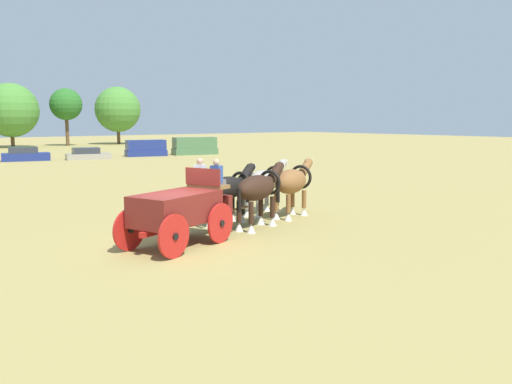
{
  "coord_description": "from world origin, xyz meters",
  "views": [
    {
      "loc": [
        -7.99,
        -14.09,
        3.88
      ],
      "look_at": [
        4.17,
        1.34,
        1.2
      ],
      "focal_mm": 37.33,
      "sensor_mm": 36.0,
      "label": 1
    }
  ],
  "objects_px": {
    "parked_vehicle_e": "(87,154)",
    "parked_vehicle_g": "(195,146)",
    "draft_horse_rear_off": "(258,189)",
    "draft_horse_lead_off": "(292,183)",
    "draft_horse_rear_near": "(229,189)",
    "show_wagon": "(180,208)",
    "draft_horse_lead_near": "(264,182)",
    "parked_vehicle_d": "(25,155)",
    "parked_vehicle_f": "(146,148)"
  },
  "relations": [
    {
      "from": "draft_horse_rear_off",
      "to": "draft_horse_rear_near",
      "type": "bearing_deg",
      "value": 109.49
    },
    {
      "from": "parked_vehicle_d",
      "to": "parked_vehicle_f",
      "type": "distance_m",
      "value": 12.06
    },
    {
      "from": "parked_vehicle_g",
      "to": "parked_vehicle_d",
      "type": "bearing_deg",
      "value": 173.16
    },
    {
      "from": "draft_horse_lead_near",
      "to": "parked_vehicle_g",
      "type": "bearing_deg",
      "value": 62.55
    },
    {
      "from": "draft_horse_lead_near",
      "to": "parked_vehicle_g",
      "type": "height_order",
      "value": "draft_horse_lead_near"
    },
    {
      "from": "draft_horse_lead_near",
      "to": "parked_vehicle_g",
      "type": "relative_size",
      "value": 0.6
    },
    {
      "from": "draft_horse_lead_near",
      "to": "parked_vehicle_g",
      "type": "xyz_separation_m",
      "value": [
        17.7,
        34.08,
        -0.38
      ]
    },
    {
      "from": "draft_horse_rear_off",
      "to": "draft_horse_lead_near",
      "type": "bearing_deg",
      "value": 46.57
    },
    {
      "from": "draft_horse_lead_near",
      "to": "parked_vehicle_e",
      "type": "bearing_deg",
      "value": 80.8
    },
    {
      "from": "show_wagon",
      "to": "draft_horse_rear_near",
      "type": "distance_m",
      "value": 3.64
    },
    {
      "from": "draft_horse_lead_near",
      "to": "parked_vehicle_f",
      "type": "distance_m",
      "value": 37.13
    },
    {
      "from": "draft_horse_rear_near",
      "to": "draft_horse_rear_off",
      "type": "xyz_separation_m",
      "value": [
        0.43,
        -1.23,
        0.09
      ]
    },
    {
      "from": "draft_horse_rear_off",
      "to": "draft_horse_lead_off",
      "type": "xyz_separation_m",
      "value": [
        2.43,
        0.88,
        -0.02
      ]
    },
    {
      "from": "draft_horse_rear_near",
      "to": "parked_vehicle_d",
      "type": "height_order",
      "value": "draft_horse_rear_near"
    },
    {
      "from": "draft_horse_lead_near",
      "to": "parked_vehicle_f",
      "type": "xyz_separation_m",
      "value": [
        12.22,
        35.06,
        -0.48
      ]
    },
    {
      "from": "parked_vehicle_d",
      "to": "parked_vehicle_e",
      "type": "bearing_deg",
      "value": -18.89
    },
    {
      "from": "parked_vehicle_f",
      "to": "parked_vehicle_g",
      "type": "xyz_separation_m",
      "value": [
        5.48,
        -0.98,
        0.1
      ]
    },
    {
      "from": "draft_horse_lead_near",
      "to": "draft_horse_rear_near",
      "type": "bearing_deg",
      "value": -160.03
    },
    {
      "from": "draft_horse_lead_near",
      "to": "parked_vehicle_e",
      "type": "xyz_separation_m",
      "value": [
        5.56,
        34.35,
        -0.82
      ]
    },
    {
      "from": "show_wagon",
      "to": "parked_vehicle_g",
      "type": "relative_size",
      "value": 1.1
    },
    {
      "from": "draft_horse_rear_near",
      "to": "parked_vehicle_d",
      "type": "distance_m",
      "value": 37.16
    },
    {
      "from": "draft_horse_rear_near",
      "to": "parked_vehicle_f",
      "type": "distance_m",
      "value": 38.82
    },
    {
      "from": "parked_vehicle_e",
      "to": "draft_horse_lead_near",
      "type": "bearing_deg",
      "value": -99.2
    },
    {
      "from": "parked_vehicle_g",
      "to": "show_wagon",
      "type": "bearing_deg",
      "value": -122.32
    },
    {
      "from": "parked_vehicle_d",
      "to": "parked_vehicle_f",
      "type": "relative_size",
      "value": 1.0
    },
    {
      "from": "draft_horse_lead_off",
      "to": "show_wagon",
      "type": "bearing_deg",
      "value": -166.06
    },
    {
      "from": "show_wagon",
      "to": "draft_horse_lead_off",
      "type": "xyz_separation_m",
      "value": [
        6.01,
        1.49,
        0.22
      ]
    },
    {
      "from": "draft_horse_lead_off",
      "to": "parked_vehicle_e",
      "type": "xyz_separation_m",
      "value": [
        5.12,
        35.57,
        -0.9
      ]
    },
    {
      "from": "draft_horse_lead_near",
      "to": "draft_horse_lead_off",
      "type": "xyz_separation_m",
      "value": [
        0.44,
        -1.22,
        0.07
      ]
    },
    {
      "from": "parked_vehicle_e",
      "to": "parked_vehicle_f",
      "type": "distance_m",
      "value": 6.71
    },
    {
      "from": "parked_vehicle_d",
      "to": "parked_vehicle_g",
      "type": "bearing_deg",
      "value": -6.84
    },
    {
      "from": "show_wagon",
      "to": "parked_vehicle_e",
      "type": "relative_size",
      "value": 1.29
    },
    {
      "from": "show_wagon",
      "to": "draft_horse_lead_near",
      "type": "relative_size",
      "value": 1.83
    },
    {
      "from": "parked_vehicle_e",
      "to": "parked_vehicle_g",
      "type": "relative_size",
      "value": 0.85
    },
    {
      "from": "draft_horse_rear_off",
      "to": "parked_vehicle_e",
      "type": "bearing_deg",
      "value": 78.29
    },
    {
      "from": "draft_horse_lead_near",
      "to": "draft_horse_lead_off",
      "type": "distance_m",
      "value": 1.3
    },
    {
      "from": "parked_vehicle_f",
      "to": "show_wagon",
      "type": "bearing_deg",
      "value": -115.23
    },
    {
      "from": "parked_vehicle_e",
      "to": "show_wagon",
      "type": "bearing_deg",
      "value": -106.72
    },
    {
      "from": "parked_vehicle_e",
      "to": "parked_vehicle_g",
      "type": "xyz_separation_m",
      "value": [
        12.14,
        -0.27,
        0.44
      ]
    },
    {
      "from": "draft_horse_rear_off",
      "to": "parked_vehicle_g",
      "type": "bearing_deg",
      "value": 61.44
    },
    {
      "from": "draft_horse_lead_near",
      "to": "draft_horse_rear_off",
      "type": "bearing_deg",
      "value": -133.43
    },
    {
      "from": "draft_horse_rear_off",
      "to": "parked_vehicle_d",
      "type": "distance_m",
      "value": 38.36
    },
    {
      "from": "draft_horse_rear_off",
      "to": "parked_vehicle_g",
      "type": "height_order",
      "value": "draft_horse_rear_off"
    },
    {
      "from": "draft_horse_rear_off",
      "to": "parked_vehicle_g",
      "type": "xyz_separation_m",
      "value": [
        19.7,
        36.19,
        -0.47
      ]
    },
    {
      "from": "draft_horse_rear_off",
      "to": "draft_horse_lead_off",
      "type": "height_order",
      "value": "draft_horse_rear_off"
    },
    {
      "from": "parked_vehicle_e",
      "to": "parked_vehicle_d",
      "type": "bearing_deg",
      "value": 161.11
    },
    {
      "from": "parked_vehicle_e",
      "to": "parked_vehicle_f",
      "type": "relative_size",
      "value": 0.98
    },
    {
      "from": "draft_horse_lead_near",
      "to": "parked_vehicle_d",
      "type": "bearing_deg",
      "value": 89.65
    },
    {
      "from": "show_wagon",
      "to": "parked_vehicle_e",
      "type": "xyz_separation_m",
      "value": [
        11.14,
        37.06,
        -0.68
      ]
    },
    {
      "from": "show_wagon",
      "to": "draft_horse_lead_off",
      "type": "height_order",
      "value": "show_wagon"
    }
  ]
}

